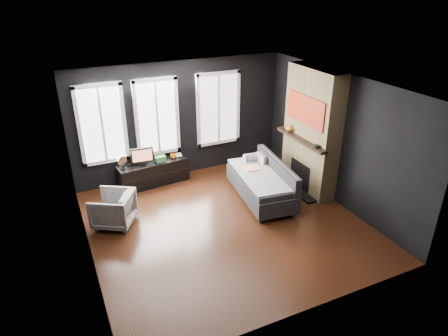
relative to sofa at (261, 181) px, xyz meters
name	(u,v)px	position (x,y,z in m)	size (l,w,h in m)	color
floor	(226,224)	(-1.10, -0.60, -0.42)	(5.00, 5.00, 0.00)	black
ceiling	(226,86)	(-1.10, -0.60, 2.28)	(5.00, 5.00, 0.00)	white
wall_back	(180,120)	(-1.10, 1.90, 0.93)	(5.00, 0.02, 2.70)	black
wall_left	(81,188)	(-3.60, -0.60, 0.93)	(0.02, 5.00, 2.70)	black
wall_right	(337,139)	(1.40, -0.60, 0.93)	(0.02, 5.00, 2.70)	black
windows	(159,77)	(-1.55, 1.86, 1.96)	(4.00, 0.16, 1.76)	white
fireplace	(311,131)	(1.20, 0.00, 0.93)	(0.70, 1.62, 2.70)	#93724C
sofa	(261,181)	(0.00, 0.00, 0.00)	(0.98, 1.97, 0.85)	black
stripe_pillow	(261,161)	(0.28, 0.50, 0.19)	(0.08, 0.34, 0.34)	gray
armchair	(113,208)	(-3.05, 0.30, -0.06)	(0.71, 0.67, 0.74)	white
media_console	(153,173)	(-1.90, 1.64, -0.15)	(1.60, 0.50, 0.55)	black
monitor	(142,155)	(-2.12, 1.58, 0.35)	(0.50, 0.11, 0.45)	black
desk_fan	(122,162)	(-2.58, 1.53, 0.29)	(0.23, 0.23, 0.32)	#949494
mug	(173,156)	(-1.40, 1.62, 0.19)	(0.14, 0.11, 0.14)	orange
book	(174,151)	(-1.32, 1.76, 0.24)	(0.16, 0.02, 0.22)	#B19E8C
storage_box	(160,159)	(-1.72, 1.58, 0.19)	(0.24, 0.15, 0.13)	#367D40
mantel_vase	(290,128)	(0.95, 0.45, 0.90)	(0.18, 0.19, 0.18)	gold
mantel_clock	(317,146)	(0.95, -0.55, 0.83)	(0.13, 0.13, 0.04)	black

